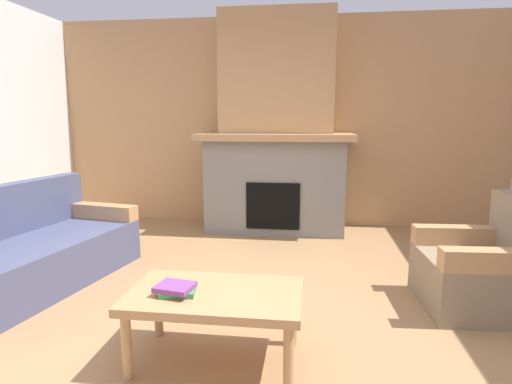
{
  "coord_description": "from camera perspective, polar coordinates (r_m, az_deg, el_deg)",
  "views": [
    {
      "loc": [
        0.45,
        -2.68,
        1.42
      ],
      "look_at": [
        -0.03,
        0.96,
        0.77
      ],
      "focal_mm": 29.66,
      "sensor_mm": 36.0,
      "label": 1
    }
  ],
  "objects": [
    {
      "name": "ground",
      "position": [
        3.07,
        -1.8,
        -17.57
      ],
      "size": [
        9.0,
        9.0,
        0.0
      ],
      "primitive_type": "plane",
      "color": "#9E754C"
    },
    {
      "name": "armchair",
      "position": [
        3.63,
        28.23,
        -9.28
      ],
      "size": [
        0.8,
        0.8,
        0.85
      ],
      "color": "#847056",
      "rests_on": "ground"
    },
    {
      "name": "book_stack_near_edge",
      "position": [
        2.5,
        -10.68,
        -12.73
      ],
      "size": [
        0.24,
        0.22,
        0.06
      ],
      "color": "#3D7F4C",
      "rests_on": "coffee_table"
    },
    {
      "name": "coffee_table",
      "position": [
        2.53,
        -5.53,
        -14.36
      ],
      "size": [
        1.0,
        0.6,
        0.43
      ],
      "color": "tan",
      "rests_on": "ground"
    },
    {
      "name": "fireplace",
      "position": [
        5.33,
        2.73,
        7.22
      ],
      "size": [
        1.9,
        0.82,
        2.7
      ],
      "color": "gray",
      "rests_on": "ground"
    },
    {
      "name": "couch",
      "position": [
        4.12,
        -28.05,
        -7.19
      ],
      "size": [
        1.15,
        1.92,
        0.85
      ],
      "color": "#474C6B",
      "rests_on": "ground"
    },
    {
      "name": "wall_back_wood_panel",
      "position": [
        5.7,
        3.07,
        9.26
      ],
      "size": [
        6.0,
        0.12,
        2.7
      ],
      "primitive_type": "cube",
      "color": "tan",
      "rests_on": "ground"
    }
  ]
}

